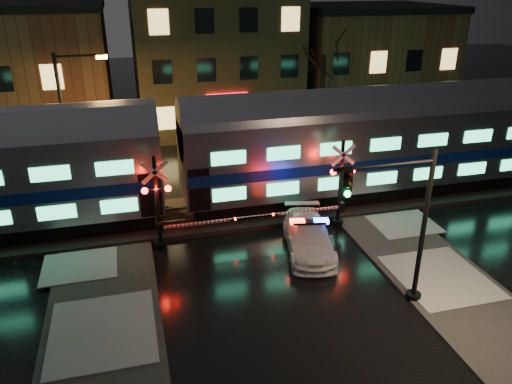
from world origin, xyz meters
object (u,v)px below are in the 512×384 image
Objects in this scene: police_car at (309,237)px; crossing_signal_left at (166,212)px; traffic_light at (401,228)px; streetlight at (69,118)px; crossing_signal_right at (334,193)px.

police_car is 0.83× the size of crossing_signal_left.
police_car is at bearing -17.01° from crossing_signal_left.
traffic_light is (7.54, -6.28, 1.38)m from crossing_signal_left.
traffic_light is 17.49m from streetlight.
streetlight reaches higher than traffic_light.
crossing_signal_right is at bearing 55.87° from police_car.
streetlight reaches higher than crossing_signal_left.
traffic_light is 0.77× the size of streetlight.
police_car is 5.36m from traffic_light.
traffic_light is at bearing -58.25° from police_car.
crossing_signal_right is (1.87, 1.81, 1.09)m from police_car.
streetlight is (-4.12, 6.69, 2.68)m from crossing_signal_left.
police_car is at bearing -40.25° from streetlight.
crossing_signal_left is at bearing -180.00° from crossing_signal_right.
crossing_signal_right is 6.43m from traffic_light.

